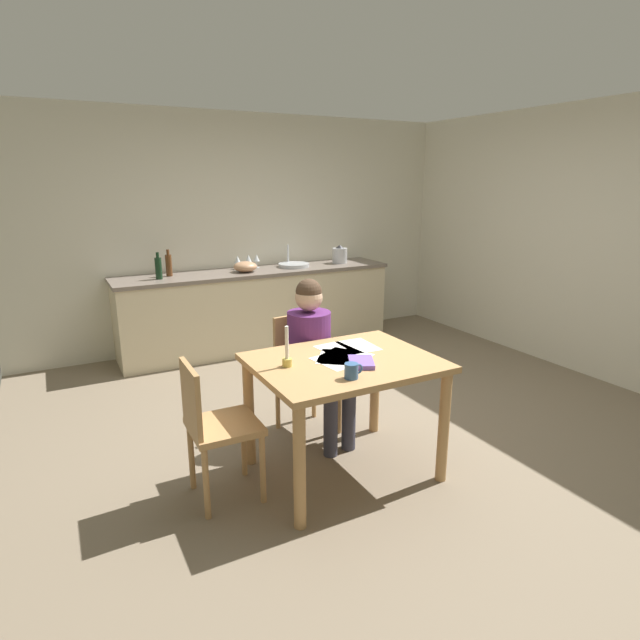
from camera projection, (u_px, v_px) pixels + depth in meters
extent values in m
cube|color=#7A6B56|center=(363.00, 425.00, 4.14)|extent=(5.20, 5.20, 0.04)
cube|color=beige|center=(244.00, 231.00, 6.01)|extent=(5.20, 0.12, 2.60)
cube|color=beige|center=(594.00, 242.00, 4.97)|extent=(0.12, 5.20, 2.60)
cube|color=beige|center=(258.00, 311.00, 5.93)|extent=(3.08, 0.60, 0.86)
cube|color=#72665B|center=(257.00, 272.00, 5.81)|extent=(3.12, 0.64, 0.04)
cube|color=tan|center=(344.00, 363.00, 3.26)|extent=(1.13, 0.89, 0.04)
cylinder|color=tan|center=(300.00, 467.00, 2.80)|extent=(0.07, 0.07, 0.74)
cylinder|color=tan|center=(444.00, 427.00, 3.26)|extent=(0.07, 0.07, 0.74)
cylinder|color=tan|center=(249.00, 413.00, 3.46)|extent=(0.07, 0.07, 0.74)
cylinder|color=tan|center=(375.00, 385.00, 3.92)|extent=(0.07, 0.07, 0.74)
cube|color=tan|center=(308.00, 372.00, 3.89)|extent=(0.45, 0.45, 0.04)
cube|color=tan|center=(294.00, 340.00, 3.99)|extent=(0.36, 0.08, 0.40)
cylinder|color=tan|center=(302.00, 416.00, 3.73)|extent=(0.04, 0.04, 0.47)
cylinder|color=tan|center=(339.00, 404.00, 3.92)|extent=(0.04, 0.04, 0.47)
cylinder|color=tan|center=(278.00, 400.00, 4.00)|extent=(0.04, 0.04, 0.47)
cylinder|color=tan|center=(314.00, 390.00, 4.19)|extent=(0.04, 0.04, 0.47)
cylinder|color=#592666|center=(309.00, 345.00, 3.82)|extent=(0.36, 0.36, 0.50)
sphere|color=#D8AD8C|center=(309.00, 297.00, 3.72)|extent=(0.20, 0.20, 0.20)
sphere|color=#473323|center=(309.00, 292.00, 3.71)|extent=(0.19, 0.19, 0.19)
cylinder|color=#383847|center=(315.00, 387.00, 3.69)|extent=(0.18, 0.39, 0.13)
cylinder|color=#383847|center=(331.00, 426.00, 3.60)|extent=(0.10, 0.10, 0.45)
cylinder|color=#383847|center=(333.00, 382.00, 3.78)|extent=(0.18, 0.39, 0.13)
cylinder|color=#383847|center=(349.00, 420.00, 3.69)|extent=(0.10, 0.10, 0.45)
cube|color=tan|center=(224.00, 426.00, 3.07)|extent=(0.41, 0.41, 0.04)
cube|color=tan|center=(191.00, 399.00, 2.94)|extent=(0.03, 0.36, 0.40)
cylinder|color=tan|center=(263.00, 468.00, 3.07)|extent=(0.04, 0.04, 0.45)
cylinder|color=tan|center=(244.00, 443.00, 3.36)|extent=(0.04, 0.04, 0.45)
cylinder|color=tan|center=(206.00, 483.00, 2.92)|extent=(0.04, 0.04, 0.45)
cylinder|color=tan|center=(191.00, 455.00, 3.21)|extent=(0.04, 0.04, 0.45)
cylinder|color=#33598C|center=(351.00, 371.00, 2.94)|extent=(0.08, 0.08, 0.09)
torus|color=#33598C|center=(358.00, 369.00, 2.96)|extent=(0.06, 0.01, 0.06)
cylinder|color=gold|center=(287.00, 362.00, 3.13)|extent=(0.06, 0.06, 0.05)
cylinder|color=white|center=(287.00, 342.00, 3.10)|extent=(0.02, 0.02, 0.20)
cube|color=#7454BB|center=(361.00, 362.00, 3.17)|extent=(0.23, 0.26, 0.03)
cube|color=white|center=(335.00, 357.00, 3.30)|extent=(0.35, 0.36, 0.00)
cube|color=white|center=(338.00, 349.00, 3.45)|extent=(0.24, 0.31, 0.00)
cube|color=white|center=(336.00, 361.00, 3.22)|extent=(0.25, 0.32, 0.00)
cube|color=white|center=(347.00, 355.00, 3.34)|extent=(0.33, 0.36, 0.00)
cube|color=white|center=(358.00, 346.00, 3.52)|extent=(0.22, 0.30, 0.00)
cylinder|color=#B2B7BC|center=(294.00, 265.00, 6.01)|extent=(0.36, 0.36, 0.04)
cylinder|color=silver|center=(288.00, 255.00, 6.12)|extent=(0.02, 0.02, 0.24)
cylinder|color=black|center=(159.00, 268.00, 5.24)|extent=(0.07, 0.07, 0.22)
cylinder|color=black|center=(157.00, 255.00, 5.21)|extent=(0.03, 0.03, 0.05)
cylinder|color=#593319|center=(169.00, 265.00, 5.40)|extent=(0.07, 0.07, 0.22)
cylinder|color=#593319|center=(168.00, 252.00, 5.37)|extent=(0.03, 0.03, 0.06)
ellipsoid|color=tan|center=(245.00, 267.00, 5.67)|extent=(0.26, 0.26, 0.11)
cylinder|color=#B7BABF|center=(340.00, 256.00, 6.27)|extent=(0.18, 0.18, 0.18)
cone|color=#262628|center=(340.00, 246.00, 6.24)|extent=(0.11, 0.11, 0.04)
cylinder|color=silver|center=(257.00, 267.00, 5.96)|extent=(0.06, 0.06, 0.00)
cylinder|color=silver|center=(257.00, 264.00, 5.95)|extent=(0.01, 0.01, 0.07)
cone|color=silver|center=(257.00, 258.00, 5.93)|extent=(0.07, 0.07, 0.08)
cylinder|color=silver|center=(249.00, 268.00, 5.91)|extent=(0.06, 0.06, 0.00)
cylinder|color=silver|center=(249.00, 265.00, 5.91)|extent=(0.01, 0.01, 0.07)
cone|color=silver|center=(248.00, 258.00, 5.89)|extent=(0.07, 0.07, 0.08)
cylinder|color=silver|center=(238.00, 269.00, 5.86)|extent=(0.06, 0.06, 0.00)
cylinder|color=silver|center=(238.00, 266.00, 5.85)|extent=(0.01, 0.01, 0.07)
cone|color=silver|center=(238.00, 259.00, 5.83)|extent=(0.07, 0.07, 0.08)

